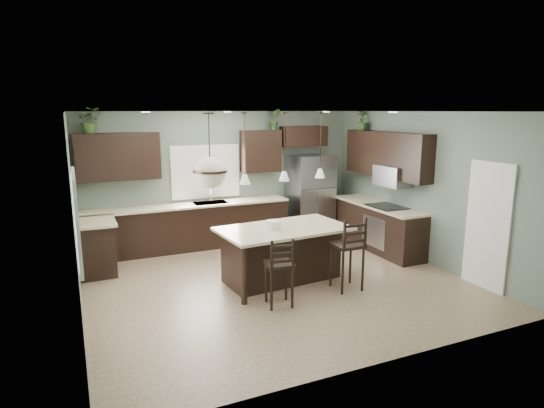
{
  "coord_description": "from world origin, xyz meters",
  "views": [
    {
      "loc": [
        -2.98,
        -6.53,
        2.82
      ],
      "look_at": [
        0.1,
        0.4,
        1.25
      ],
      "focal_mm": 30.0,
      "sensor_mm": 36.0,
      "label": 1
    }
  ],
  "objects_px": {
    "kitchen_island": "(284,254)",
    "bar_stool_right": "(347,253)",
    "plant_back_left": "(90,120)",
    "bar_stool_left": "(279,271)",
    "refrigerator": "(311,196)",
    "serving_dish": "(273,225)"
  },
  "relations": [
    {
      "from": "kitchen_island",
      "to": "bar_stool_right",
      "type": "bearing_deg",
      "value": -48.68
    },
    {
      "from": "plant_back_left",
      "to": "bar_stool_left",
      "type": "bearing_deg",
      "value": -56.52
    },
    {
      "from": "refrigerator",
      "to": "bar_stool_left",
      "type": "bearing_deg",
      "value": -125.38
    },
    {
      "from": "kitchen_island",
      "to": "bar_stool_right",
      "type": "distance_m",
      "value": 1.07
    },
    {
      "from": "plant_back_left",
      "to": "bar_stool_right",
      "type": "bearing_deg",
      "value": -43.04
    },
    {
      "from": "kitchen_island",
      "to": "bar_stool_left",
      "type": "distance_m",
      "value": 0.99
    },
    {
      "from": "kitchen_island",
      "to": "serving_dish",
      "type": "relative_size",
      "value": 8.8
    },
    {
      "from": "kitchen_island",
      "to": "bar_stool_right",
      "type": "xyz_separation_m",
      "value": [
        0.77,
        -0.73,
        0.14
      ]
    },
    {
      "from": "refrigerator",
      "to": "bar_stool_right",
      "type": "bearing_deg",
      "value": -108.18
    },
    {
      "from": "bar_stool_left",
      "to": "refrigerator",
      "type": "bearing_deg",
      "value": 63.55
    },
    {
      "from": "refrigerator",
      "to": "bar_stool_right",
      "type": "xyz_separation_m",
      "value": [
        -0.99,
        -3.03,
        -0.32
      ]
    },
    {
      "from": "kitchen_island",
      "to": "plant_back_left",
      "type": "bearing_deg",
      "value": 132.05
    },
    {
      "from": "bar_stool_left",
      "to": "plant_back_left",
      "type": "height_order",
      "value": "plant_back_left"
    },
    {
      "from": "bar_stool_right",
      "to": "plant_back_left",
      "type": "relative_size",
      "value": 2.55
    },
    {
      "from": "refrigerator",
      "to": "kitchen_island",
      "type": "relative_size",
      "value": 0.88
    },
    {
      "from": "kitchen_island",
      "to": "serving_dish",
      "type": "distance_m",
      "value": 0.57
    },
    {
      "from": "serving_dish",
      "to": "bar_stool_left",
      "type": "distance_m",
      "value": 1.01
    },
    {
      "from": "kitchen_island",
      "to": "plant_back_left",
      "type": "height_order",
      "value": "plant_back_left"
    },
    {
      "from": "serving_dish",
      "to": "plant_back_left",
      "type": "xyz_separation_m",
      "value": [
        -2.54,
        2.56,
        1.64
      ]
    },
    {
      "from": "kitchen_island",
      "to": "bar_stool_left",
      "type": "xyz_separation_m",
      "value": [
        -0.49,
        -0.87,
        0.06
      ]
    },
    {
      "from": "serving_dish",
      "to": "bar_stool_right",
      "type": "height_order",
      "value": "bar_stool_right"
    },
    {
      "from": "kitchen_island",
      "to": "serving_dish",
      "type": "xyz_separation_m",
      "value": [
        -0.2,
        -0.02,
        0.53
      ]
    }
  ]
}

